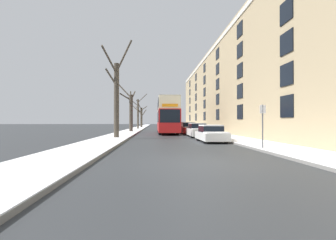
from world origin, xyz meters
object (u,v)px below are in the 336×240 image
at_px(bare_tree_left_2, 138,112).
at_px(pedestrian_left_sidewalk, 116,128).
at_px(double_decker_bus, 167,114).
at_px(bare_tree_left_1, 131,110).
at_px(parked_car_1, 197,130).
at_px(street_sign_post, 263,124).
at_px(parked_car_0, 211,134).
at_px(parked_car_2, 188,128).
at_px(bare_tree_left_0, 116,96).
at_px(bare_tree_left_3, 141,116).

xyz_separation_m(bare_tree_left_2, pedestrian_left_sidewalk, (-0.43, -24.00, -2.65)).
distance_m(double_decker_bus, pedestrian_left_sidewalk, 9.21).
distance_m(bare_tree_left_1, parked_car_1, 13.69).
relative_size(bare_tree_left_1, street_sign_post, 3.01).
bearing_deg(parked_car_1, parked_car_0, -90.00).
bearing_deg(parked_car_2, bare_tree_left_1, 150.38).
bearing_deg(parked_car_2, parked_car_1, -90.00).
relative_size(bare_tree_left_0, bare_tree_left_2, 1.14).
bearing_deg(parked_car_1, pedestrian_left_sidewalk, 178.51).
relative_size(bare_tree_left_2, parked_car_1, 1.75).
bearing_deg(bare_tree_left_3, parked_car_2, -75.77).
bearing_deg(bare_tree_left_0, parked_car_1, 16.98).
bearing_deg(bare_tree_left_2, bare_tree_left_1, -90.44).
relative_size(parked_car_2, street_sign_post, 1.76).
bearing_deg(bare_tree_left_0, street_sign_post, -43.93).
bearing_deg(bare_tree_left_1, bare_tree_left_3, 89.90).
bearing_deg(pedestrian_left_sidewalk, parked_car_2, 130.93).
xyz_separation_m(bare_tree_left_2, double_decker_bus, (5.18, -16.88, -0.99)).
height_order(bare_tree_left_1, street_sign_post, bare_tree_left_1).
bearing_deg(bare_tree_left_1, parked_car_1, -53.46).
relative_size(bare_tree_left_1, parked_car_1, 1.72).
height_order(parked_car_0, street_sign_post, street_sign_post).
distance_m(bare_tree_left_1, bare_tree_left_2, 13.43).
bearing_deg(bare_tree_left_2, parked_car_1, -71.94).
bearing_deg(parked_car_1, bare_tree_left_2, 108.06).
xyz_separation_m(bare_tree_left_1, parked_car_0, (8.00, -16.48, -2.67)).
height_order(bare_tree_left_1, parked_car_0, bare_tree_left_1).
relative_size(parked_car_0, street_sign_post, 1.63).
bearing_deg(bare_tree_left_1, bare_tree_left_0, -89.46).
bearing_deg(street_sign_post, parked_car_1, 96.91).
relative_size(bare_tree_left_2, bare_tree_left_3, 1.04).
distance_m(bare_tree_left_1, bare_tree_left_3, 26.80).
height_order(double_decker_bus, pedestrian_left_sidewalk, double_decker_bus).
bearing_deg(parked_car_0, parked_car_2, 90.00).
height_order(bare_tree_left_3, double_decker_bus, bare_tree_left_3).
xyz_separation_m(bare_tree_left_3, parked_car_2, (7.95, -31.34, -2.33)).
relative_size(bare_tree_left_3, parked_car_0, 1.81).
bearing_deg(double_decker_bus, parked_car_0, -78.21).
relative_size(parked_car_1, pedestrian_left_sidewalk, 2.61).
bearing_deg(parked_car_0, bare_tree_left_3, 100.41).
bearing_deg(bare_tree_left_1, street_sign_post, -67.03).
bearing_deg(double_decker_bus, bare_tree_left_0, -117.88).
bearing_deg(street_sign_post, double_decker_bus, 102.37).
bearing_deg(parked_car_1, street_sign_post, -83.09).
xyz_separation_m(bare_tree_left_1, bare_tree_left_3, (0.05, 26.80, -0.26)).
distance_m(bare_tree_left_0, parked_car_0, 9.13).
bearing_deg(pedestrian_left_sidewalk, parked_car_0, 59.64).
bearing_deg(parked_car_0, parked_car_1, 90.00).
bearing_deg(double_decker_bus, parked_car_1, -69.66).
relative_size(bare_tree_left_1, parked_car_0, 1.85).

